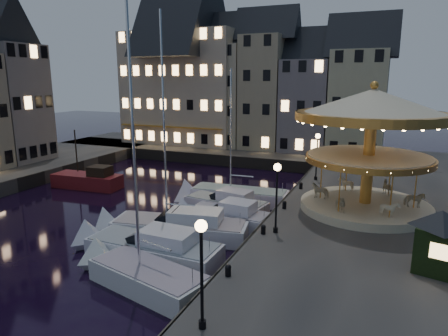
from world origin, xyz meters
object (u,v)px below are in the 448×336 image
at_px(motorboat_e, 221,204).
at_px(motorboat_f, 233,195).
at_px(motorboat_a, 141,275).
at_px(carousel, 371,127).
at_px(streetlamp_c, 317,150).
at_px(bollard_c, 284,204).
at_px(motorboat_b, 148,248).
at_px(bollard_d, 301,185).
at_px(red_fishing_boat, 89,181).
at_px(bollard_a, 228,270).
at_px(motorboat_c, 174,227).
at_px(bollard_b, 263,229).
at_px(streetlamp_b, 277,188).
at_px(motorboat_d, 224,217).
at_px(streetlamp_a, 201,259).
at_px(ticket_kiosk, 440,231).

xyz_separation_m(motorboat_e, motorboat_f, (-0.20, 2.97, -0.11)).
relative_size(motorboat_a, carousel, 1.25).
bearing_deg(streetlamp_c, motorboat_a, -104.70).
height_order(bollard_c, motorboat_b, motorboat_b).
xyz_separation_m(bollard_d, carousel, (5.20, -3.66, 5.45)).
distance_m(bollard_d, motorboat_e, 6.91).
height_order(bollard_d, motorboat_e, motorboat_e).
bearing_deg(carousel, bollard_d, 144.88).
bearing_deg(red_fishing_boat, streetlamp_c, 17.07).
xyz_separation_m(bollard_a, motorboat_c, (-6.16, 5.87, -0.92)).
bearing_deg(bollard_c, bollard_b, -90.00).
bearing_deg(bollard_a, carousel, 67.13).
bearing_deg(motorboat_c, streetlamp_b, 1.14).
distance_m(bollard_d, motorboat_d, 8.10).
bearing_deg(motorboat_a, streetlamp_a, -35.44).
bearing_deg(carousel, streetlamp_b, -125.99).
bearing_deg(motorboat_a, ticket_kiosk, 18.39).
distance_m(bollard_c, ticket_kiosk, 11.04).
bearing_deg(red_fishing_boat, streetlamp_b, -19.79).
bearing_deg(motorboat_a, bollard_d, 74.26).
bearing_deg(motorboat_c, bollard_d, 58.71).
relative_size(bollard_d, carousel, 0.06).
bearing_deg(motorboat_c, streetlamp_a, -55.58).
height_order(bollard_c, motorboat_a, motorboat_a).
bearing_deg(streetlamp_c, bollard_b, -92.45).
xyz_separation_m(streetlamp_a, bollard_b, (-0.60, 9.50, -2.41)).
xyz_separation_m(streetlamp_a, motorboat_f, (-6.02, 18.54, -3.49)).
relative_size(streetlamp_a, bollard_a, 7.32).
height_order(streetlamp_b, motorboat_b, streetlamp_b).
height_order(streetlamp_b, ticket_kiosk, streetlamp_b).
xyz_separation_m(bollard_d, motorboat_d, (-3.96, -7.00, -0.96)).
height_order(bollard_b, bollard_c, same).
height_order(streetlamp_b, bollard_c, streetlamp_b).
bearing_deg(streetlamp_c, bollard_a, -91.76).
distance_m(bollard_a, ticket_kiosk, 9.97).
distance_m(bollard_c, motorboat_d, 4.35).
relative_size(streetlamp_a, motorboat_d, 0.60).
bearing_deg(motorboat_b, motorboat_c, 93.21).
height_order(motorboat_d, ticket_kiosk, ticket_kiosk).
xyz_separation_m(streetlamp_a, ticket_kiosk, (8.28, 8.18, -0.68)).
distance_m(bollard_c, carousel, 7.75).
bearing_deg(bollard_a, streetlamp_a, -81.47).
relative_size(streetlamp_a, motorboat_c, 0.32).
bearing_deg(motorboat_e, streetlamp_c, 53.73).
bearing_deg(motorboat_f, carousel, -11.69).
bearing_deg(streetlamp_a, bollard_c, 92.37).
bearing_deg(motorboat_b, motorboat_e, 85.32).
relative_size(bollard_a, motorboat_b, 0.06).
xyz_separation_m(motorboat_c, motorboat_f, (0.74, 8.67, -0.15)).
distance_m(motorboat_d, motorboat_f, 5.73).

